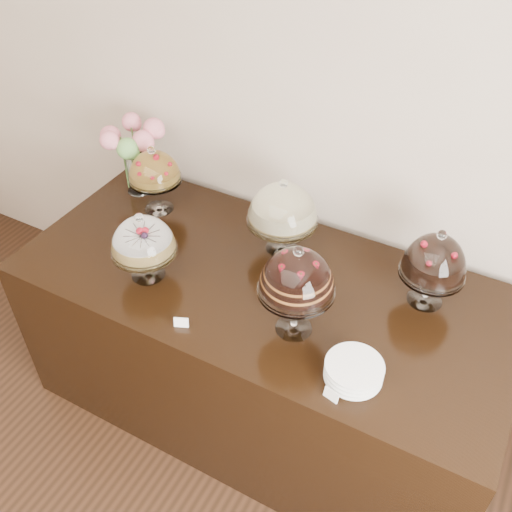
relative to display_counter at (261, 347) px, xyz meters
The scene contains 11 objects.
wall_back 1.20m from the display_counter, 105.63° to the left, with size 5.00×0.04×3.00m, color #C2B09C.
display_counter is the anchor object (origin of this frame).
cake_stand_sugar_sponge 0.82m from the display_counter, 155.99° to the right, with size 0.29×0.29×0.34m.
cake_stand_choco_layer 0.80m from the display_counter, 37.05° to the right, with size 0.30×0.30×0.43m.
cake_stand_cheesecake 0.73m from the display_counter, 95.66° to the left, with size 0.33×0.33×0.38m.
cake_stand_dark_choco 0.97m from the display_counter, 18.53° to the left, with size 0.27×0.27×0.37m.
cake_stand_fruit_tart 1.01m from the display_counter, 162.43° to the left, with size 0.26×0.26×0.36m.
flower_vase 1.19m from the display_counter, 160.85° to the left, with size 0.32×0.30×0.39m.
plate_stack 0.79m from the display_counter, 28.95° to the right, with size 0.21×0.21×0.07m.
price_card_left 0.63m from the display_counter, 111.79° to the right, with size 0.06×0.01×0.04m, color white.
price_card_right 0.81m from the display_counter, 39.95° to the right, with size 0.06×0.01×0.04m, color white.
Camera 1 is at (1.00, 0.83, 2.62)m, focal length 40.00 mm.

